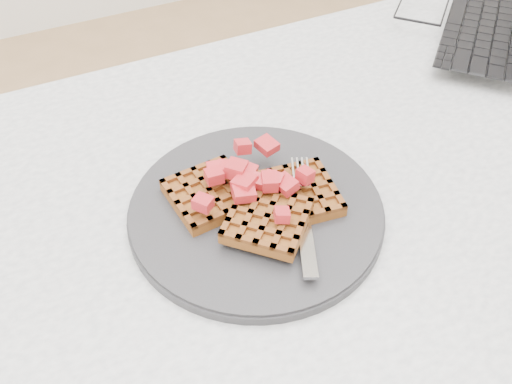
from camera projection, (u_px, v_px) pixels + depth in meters
table at (332, 248)px, 0.80m from camera, size 1.20×0.80×0.75m
plate at (256, 211)px, 0.69m from camera, size 0.31×0.31×0.02m
waffles at (258, 202)px, 0.67m from camera, size 0.19×0.18×0.03m
strawberry_pile at (256, 183)px, 0.65m from camera, size 0.15×0.15×0.02m
fork at (303, 213)px, 0.66m from camera, size 0.10×0.17×0.02m
laptop at (477, 10)px, 0.97m from camera, size 0.44×0.44×0.25m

